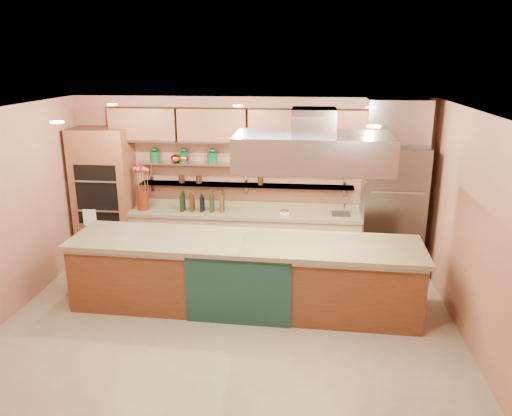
# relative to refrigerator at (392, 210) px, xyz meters

# --- Properties ---
(floor) EXTENTS (6.00, 5.00, 0.02)m
(floor) POSITION_rel_refrigerator_xyz_m (-2.35, -2.14, -1.06)
(floor) COLOR gray
(floor) RESTS_ON ground
(ceiling) EXTENTS (6.00, 5.00, 0.02)m
(ceiling) POSITION_rel_refrigerator_xyz_m (-2.35, -2.14, 1.75)
(ceiling) COLOR black
(ceiling) RESTS_ON wall_back
(wall_back) EXTENTS (6.00, 0.04, 2.80)m
(wall_back) POSITION_rel_refrigerator_xyz_m (-2.35, 0.36, 0.35)
(wall_back) COLOR #A76A4F
(wall_back) RESTS_ON floor
(wall_front) EXTENTS (6.00, 0.04, 2.80)m
(wall_front) POSITION_rel_refrigerator_xyz_m (-2.35, -4.64, 0.35)
(wall_front) COLOR #A76A4F
(wall_front) RESTS_ON floor
(wall_right) EXTENTS (0.04, 5.00, 2.80)m
(wall_right) POSITION_rel_refrigerator_xyz_m (0.65, -2.14, 0.35)
(wall_right) COLOR #A76A4F
(wall_right) RESTS_ON floor
(oven_stack) EXTENTS (0.95, 0.64, 2.30)m
(oven_stack) POSITION_rel_refrigerator_xyz_m (-4.80, 0.04, 0.10)
(oven_stack) COLOR brown
(oven_stack) RESTS_ON floor
(refrigerator) EXTENTS (0.95, 0.72, 2.10)m
(refrigerator) POSITION_rel_refrigerator_xyz_m (0.00, 0.00, 0.00)
(refrigerator) COLOR slate
(refrigerator) RESTS_ON floor
(back_counter) EXTENTS (3.84, 0.64, 0.93)m
(back_counter) POSITION_rel_refrigerator_xyz_m (-2.40, 0.06, -0.58)
(back_counter) COLOR tan
(back_counter) RESTS_ON floor
(wall_shelf_lower) EXTENTS (3.60, 0.26, 0.03)m
(wall_shelf_lower) POSITION_rel_refrigerator_xyz_m (-2.40, 0.23, 0.30)
(wall_shelf_lower) COLOR #A6A9AD
(wall_shelf_lower) RESTS_ON wall_back
(wall_shelf_upper) EXTENTS (3.60, 0.26, 0.03)m
(wall_shelf_upper) POSITION_rel_refrigerator_xyz_m (-2.40, 0.23, 0.65)
(wall_shelf_upper) COLOR #A6A9AD
(wall_shelf_upper) RESTS_ON wall_back
(upper_cabinets) EXTENTS (4.60, 0.36, 0.55)m
(upper_cabinets) POSITION_rel_refrigerator_xyz_m (-2.35, 0.18, 1.30)
(upper_cabinets) COLOR brown
(upper_cabinets) RESTS_ON wall_back
(range_hood) EXTENTS (2.00, 1.00, 0.45)m
(range_hood) POSITION_rel_refrigerator_xyz_m (-1.31, -1.48, 1.20)
(range_hood) COLOR #A6A9AD
(range_hood) RESTS_ON ceiling
(ceiling_downlights) EXTENTS (4.00, 2.80, 0.02)m
(ceiling_downlights) POSITION_rel_refrigerator_xyz_m (-2.35, -1.94, 1.72)
(ceiling_downlights) COLOR #FFE5A5
(ceiling_downlights) RESTS_ON ceiling
(island) EXTENTS (4.79, 1.19, 0.99)m
(island) POSITION_rel_refrigerator_xyz_m (-2.21, -1.48, -0.55)
(island) COLOR brown
(island) RESTS_ON floor
(flower_vase) EXTENTS (0.24, 0.24, 0.34)m
(flower_vase) POSITION_rel_refrigerator_xyz_m (-4.13, 0.01, 0.05)
(flower_vase) COLOR #5D1E0E
(flower_vase) RESTS_ON back_counter
(oil_bottle_cluster) EXTENTS (0.80, 0.25, 0.25)m
(oil_bottle_cluster) POSITION_rel_refrigerator_xyz_m (-3.11, 0.01, 0.01)
(oil_bottle_cluster) COLOR black
(oil_bottle_cluster) RESTS_ON back_counter
(kitchen_scale) EXTENTS (0.17, 0.15, 0.08)m
(kitchen_scale) POSITION_rel_refrigerator_xyz_m (-1.73, 0.01, -0.08)
(kitchen_scale) COLOR white
(kitchen_scale) RESTS_ON back_counter
(bar_faucet) EXTENTS (0.03, 0.03, 0.20)m
(bar_faucet) POSITION_rel_refrigerator_xyz_m (-0.75, 0.11, -0.02)
(bar_faucet) COLOR silver
(bar_faucet) RESTS_ON back_counter
(copper_kettle) EXTENTS (0.17, 0.17, 0.13)m
(copper_kettle) POSITION_rel_refrigerator_xyz_m (-3.59, 0.23, 0.73)
(copper_kettle) COLOR #B55829
(copper_kettle) RESTS_ON wall_shelf_upper
(green_canister) EXTENTS (0.18, 0.18, 0.18)m
(green_canister) POSITION_rel_refrigerator_xyz_m (-2.97, 0.23, 0.76)
(green_canister) COLOR #0D4022
(green_canister) RESTS_ON wall_shelf_upper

